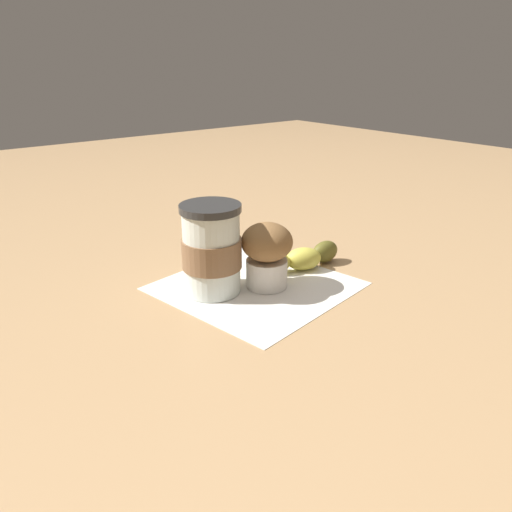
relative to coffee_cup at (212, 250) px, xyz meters
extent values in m
plane|color=tan|center=(0.06, -0.03, -0.07)|extent=(3.00, 3.00, 0.00)
cube|color=white|center=(0.06, -0.03, -0.06)|extent=(0.29, 0.29, 0.00)
cylinder|color=silver|center=(0.00, 0.00, 0.00)|extent=(0.08, 0.08, 0.12)
cylinder|color=#2D2D2D|center=(0.00, 0.00, 0.06)|extent=(0.09, 0.09, 0.01)
cylinder|color=#846042|center=(0.00, 0.00, 0.00)|extent=(0.09, 0.09, 0.04)
cylinder|color=white|center=(0.07, -0.04, -0.04)|extent=(0.06, 0.06, 0.04)
ellipsoid|color=olive|center=(0.07, -0.04, 0.01)|extent=(0.08, 0.08, 0.06)
ellipsoid|color=#D6CC4C|center=(0.11, -0.01, -0.05)|extent=(0.05, 0.06, 0.04)
ellipsoid|color=#D6CC4C|center=(0.16, -0.03, -0.05)|extent=(0.07, 0.06, 0.04)
ellipsoid|color=brown|center=(0.21, -0.03, -0.05)|extent=(0.05, 0.03, 0.04)
camera|label=1|loc=(-0.36, -0.55, 0.25)|focal=35.00mm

